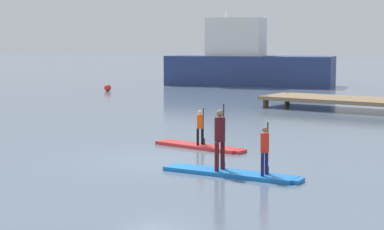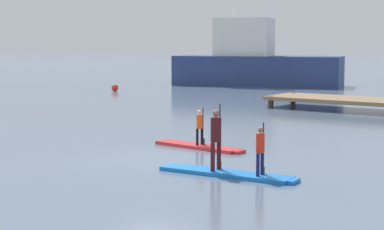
% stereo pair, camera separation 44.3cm
% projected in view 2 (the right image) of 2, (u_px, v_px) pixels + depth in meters
% --- Properties ---
extents(ground_plane, '(240.00, 240.00, 0.00)m').
position_uv_depth(ground_plane, '(155.00, 159.00, 18.65)').
color(ground_plane, slate).
extents(paddleboard_near, '(3.28, 0.87, 0.10)m').
position_uv_depth(paddleboard_near, '(200.00, 146.00, 20.60)').
color(paddleboard_near, red).
rests_on(paddleboard_near, ground).
extents(paddler_child_solo, '(0.21, 0.39, 1.15)m').
position_uv_depth(paddler_child_solo, '(200.00, 125.00, 20.53)').
color(paddler_child_solo, black).
rests_on(paddler_child_solo, paddleboard_near).
extents(paddleboard_far, '(3.72, 0.96, 0.10)m').
position_uv_depth(paddleboard_far, '(228.00, 174.00, 16.42)').
color(paddleboard_far, blue).
rests_on(paddleboard_far, ground).
extents(paddler_adult, '(0.29, 0.49, 1.67)m').
position_uv_depth(paddler_adult, '(216.00, 136.00, 16.49)').
color(paddler_adult, '#4C1419').
rests_on(paddler_adult, paddleboard_far).
extents(paddler_child_front, '(0.23, 0.41, 1.28)m').
position_uv_depth(paddler_child_front, '(260.00, 148.00, 15.89)').
color(paddler_child_front, '#19194C').
rests_on(paddler_child_front, paddleboard_far).
extents(fishing_boat_white_large, '(12.84, 7.21, 12.18)m').
position_uv_depth(fishing_boat_white_large, '(254.00, 62.00, 48.65)').
color(fishing_boat_white_large, navy).
rests_on(fishing_boat_white_large, ground).
extents(mooring_buoy_near, '(0.46, 0.46, 0.46)m').
position_uv_depth(mooring_buoy_near, '(115.00, 88.00, 43.42)').
color(mooring_buoy_near, red).
rests_on(mooring_buoy_near, ground).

